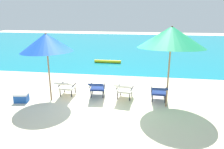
{
  "coord_description": "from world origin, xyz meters",
  "views": [
    {
      "loc": [
        1.11,
        -7.04,
        3.12
      ],
      "look_at": [
        0.0,
        0.66,
        0.75
      ],
      "focal_mm": 34.57,
      "sensor_mm": 36.0,
      "label": 1
    }
  ],
  "objects_px": {
    "beach_umbrella_left": "(46,43)",
    "lounge_chair_near_right": "(124,89)",
    "lounge_chair_far_left": "(66,86)",
    "beach_umbrella_right": "(171,37)",
    "swim_buoy": "(108,61)",
    "lounge_chair_near_left": "(97,87)",
    "cooler_box": "(21,97)",
    "lounge_chair_far_right": "(159,91)"
  },
  "relations": [
    {
      "from": "lounge_chair_far_left",
      "to": "lounge_chair_near_left",
      "type": "distance_m",
      "value": 1.16
    },
    {
      "from": "cooler_box",
      "to": "swim_buoy",
      "type": "bearing_deg",
      "value": 71.05
    },
    {
      "from": "beach_umbrella_left",
      "to": "cooler_box",
      "type": "xyz_separation_m",
      "value": [
        -0.96,
        -0.3,
        -1.89
      ]
    },
    {
      "from": "lounge_chair_far_left",
      "to": "beach_umbrella_right",
      "type": "xyz_separation_m",
      "value": [
        3.6,
        -0.34,
        1.9
      ]
    },
    {
      "from": "swim_buoy",
      "to": "lounge_chair_far_left",
      "type": "height_order",
      "value": "lounge_chair_far_left"
    },
    {
      "from": "swim_buoy",
      "to": "beach_umbrella_right",
      "type": "bearing_deg",
      "value": -62.9
    },
    {
      "from": "beach_umbrella_right",
      "to": "beach_umbrella_left",
      "type": "bearing_deg",
      "value": -179.27
    },
    {
      "from": "beach_umbrella_left",
      "to": "beach_umbrella_right",
      "type": "relative_size",
      "value": 0.91
    },
    {
      "from": "swim_buoy",
      "to": "beach_umbrella_right",
      "type": "height_order",
      "value": "beach_umbrella_right"
    },
    {
      "from": "lounge_chair_far_left",
      "to": "lounge_chair_near_left",
      "type": "height_order",
      "value": "same"
    },
    {
      "from": "cooler_box",
      "to": "lounge_chair_far_right",
      "type": "bearing_deg",
      "value": 7.91
    },
    {
      "from": "lounge_chair_far_right",
      "to": "lounge_chair_near_right",
      "type": "bearing_deg",
      "value": 178.35
    },
    {
      "from": "beach_umbrella_right",
      "to": "cooler_box",
      "type": "relative_size",
      "value": 5.34
    },
    {
      "from": "swim_buoy",
      "to": "beach_umbrella_right",
      "type": "distance_m",
      "value": 6.75
    },
    {
      "from": "lounge_chair_near_left",
      "to": "cooler_box",
      "type": "xyz_separation_m",
      "value": [
        -2.54,
        -0.77,
        -0.24
      ]
    },
    {
      "from": "lounge_chair_near_left",
      "to": "cooler_box",
      "type": "relative_size",
      "value": 1.81
    },
    {
      "from": "lounge_chair_far_left",
      "to": "beach_umbrella_right",
      "type": "distance_m",
      "value": 4.08
    },
    {
      "from": "lounge_chair_far_right",
      "to": "beach_umbrella_right",
      "type": "height_order",
      "value": "beach_umbrella_right"
    },
    {
      "from": "beach_umbrella_left",
      "to": "lounge_chair_near_right",
      "type": "bearing_deg",
      "value": 8.74
    },
    {
      "from": "swim_buoy",
      "to": "beach_umbrella_right",
      "type": "xyz_separation_m",
      "value": [
        2.91,
        -5.68,
        2.2
      ]
    },
    {
      "from": "beach_umbrella_left",
      "to": "lounge_chair_far_right",
      "type": "bearing_deg",
      "value": 5.42
    },
    {
      "from": "lounge_chair_far_right",
      "to": "beach_umbrella_right",
      "type": "distance_m",
      "value": 1.93
    },
    {
      "from": "lounge_chair_near_right",
      "to": "lounge_chair_far_right",
      "type": "xyz_separation_m",
      "value": [
        1.22,
        -0.04,
        0.0
      ]
    },
    {
      "from": "lounge_chair_far_left",
      "to": "lounge_chair_far_right",
      "type": "xyz_separation_m",
      "value": [
        3.37,
        -0.03,
        0.0
      ]
    },
    {
      "from": "lounge_chair_far_left",
      "to": "lounge_chair_near_left",
      "type": "bearing_deg",
      "value": 3.94
    },
    {
      "from": "lounge_chair_far_right",
      "to": "cooler_box",
      "type": "height_order",
      "value": "lounge_chair_far_right"
    },
    {
      "from": "lounge_chair_near_left",
      "to": "beach_umbrella_right",
      "type": "height_order",
      "value": "beach_umbrella_right"
    },
    {
      "from": "lounge_chair_far_left",
      "to": "cooler_box",
      "type": "height_order",
      "value": "lounge_chair_far_left"
    },
    {
      "from": "lounge_chair_far_right",
      "to": "beach_umbrella_left",
      "type": "bearing_deg",
      "value": -174.58
    },
    {
      "from": "beach_umbrella_right",
      "to": "swim_buoy",
      "type": "bearing_deg",
      "value": 117.1
    },
    {
      "from": "lounge_chair_far_right",
      "to": "lounge_chair_near_left",
      "type": "bearing_deg",
      "value": 177.03
    },
    {
      "from": "lounge_chair_near_right",
      "to": "cooler_box",
      "type": "height_order",
      "value": "lounge_chair_near_right"
    },
    {
      "from": "lounge_chair_far_right",
      "to": "beach_umbrella_left",
      "type": "distance_m",
      "value": 4.14
    },
    {
      "from": "lounge_chair_near_left",
      "to": "cooler_box",
      "type": "distance_m",
      "value": 2.66
    },
    {
      "from": "beach_umbrella_left",
      "to": "lounge_chair_far_left",
      "type": "bearing_deg",
      "value": 43.5
    },
    {
      "from": "cooler_box",
      "to": "lounge_chair_far_left",
      "type": "bearing_deg",
      "value": 26.73
    },
    {
      "from": "swim_buoy",
      "to": "lounge_chair_near_right",
      "type": "distance_m",
      "value": 5.54
    },
    {
      "from": "beach_umbrella_left",
      "to": "swim_buoy",
      "type": "bearing_deg",
      "value": 79.07
    },
    {
      "from": "lounge_chair_near_left",
      "to": "lounge_chair_near_right",
      "type": "distance_m",
      "value": 1.0
    },
    {
      "from": "beach_umbrella_right",
      "to": "cooler_box",
      "type": "xyz_separation_m",
      "value": [
        -4.98,
        -0.35,
        -2.14
      ]
    },
    {
      "from": "swim_buoy",
      "to": "cooler_box",
      "type": "bearing_deg",
      "value": -108.95
    },
    {
      "from": "lounge_chair_near_right",
      "to": "beach_umbrella_right",
      "type": "height_order",
      "value": "beach_umbrella_right"
    }
  ]
}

